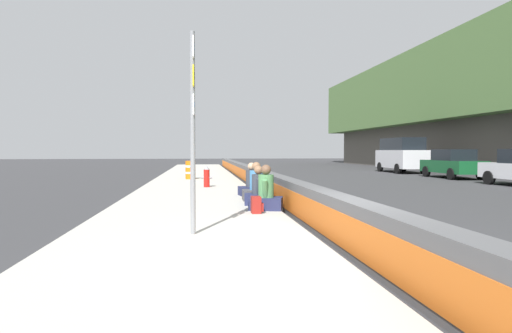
% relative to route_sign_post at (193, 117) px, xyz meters
% --- Properties ---
extents(ground_plane, '(160.00, 160.00, 0.00)m').
position_rel_route_sign_post_xyz_m(ground_plane, '(-1.05, -2.56, -2.23)').
color(ground_plane, '#353538').
rests_on(ground_plane, ground).
extents(sidewalk_strip, '(80.00, 4.40, 0.14)m').
position_rel_route_sign_post_xyz_m(sidewalk_strip, '(-1.05, 0.09, -2.16)').
color(sidewalk_strip, '#B5B2A8').
rests_on(sidewalk_strip, ground_plane).
extents(jersey_barrier, '(76.00, 0.45, 0.85)m').
position_rel_route_sign_post_xyz_m(jersey_barrier, '(-1.05, -2.55, -1.81)').
color(jersey_barrier, '#545456').
rests_on(jersey_barrier, ground_plane).
extents(route_sign_post, '(0.44, 0.09, 3.60)m').
position_rel_route_sign_post_xyz_m(route_sign_post, '(0.00, 0.00, 0.00)').
color(route_sign_post, gray).
rests_on(route_sign_post, sidewalk_strip).
extents(fire_hydrant, '(0.26, 0.46, 0.88)m').
position_rel_route_sign_post_xyz_m(fire_hydrant, '(9.98, -0.38, -1.65)').
color(fire_hydrant, red).
rests_on(fire_hydrant, sidewalk_strip).
extents(seated_person_foreground, '(0.88, 0.97, 1.14)m').
position_rel_route_sign_post_xyz_m(seated_person_foreground, '(3.06, -1.78, -1.74)').
color(seated_person_foreground, '#23284C').
rests_on(seated_person_foreground, sidewalk_strip).
extents(seated_person_middle, '(0.73, 0.83, 1.08)m').
position_rel_route_sign_post_xyz_m(seated_person_middle, '(4.09, -1.72, -1.76)').
color(seated_person_middle, '#23284C').
rests_on(seated_person_middle, sidewalk_strip).
extents(seated_person_rear, '(0.74, 0.85, 1.15)m').
position_rel_route_sign_post_xyz_m(seated_person_rear, '(5.14, -1.80, -1.73)').
color(seated_person_rear, '#424247').
rests_on(seated_person_rear, sidewalk_strip).
extents(seated_person_far, '(0.77, 0.87, 1.09)m').
position_rel_route_sign_post_xyz_m(seated_person_far, '(6.50, -1.81, -1.75)').
color(seated_person_far, '#23284C').
rests_on(seated_person_far, sidewalk_strip).
extents(backpack, '(0.32, 0.28, 0.40)m').
position_rel_route_sign_post_xyz_m(backpack, '(2.43, -1.45, -1.90)').
color(backpack, maroon).
rests_on(backpack, sidewalk_strip).
extents(construction_barrel, '(0.54, 0.54, 0.95)m').
position_rel_route_sign_post_xyz_m(construction_barrel, '(15.09, 0.39, -1.61)').
color(construction_barrel, orange).
rests_on(construction_barrel, sidewalk_strip).
extents(parked_car_fourth, '(4.56, 2.07, 1.71)m').
position_rel_route_sign_post_xyz_m(parked_car_fourth, '(16.05, -14.89, -1.37)').
color(parked_car_fourth, '#145128').
rests_on(parked_car_fourth, ground_plane).
extents(parked_car_midline, '(5.17, 2.24, 2.56)m').
position_rel_route_sign_post_xyz_m(parked_car_midline, '(22.54, -14.83, -0.88)').
color(parked_car_midline, silver).
rests_on(parked_car_midline, ground_plane).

